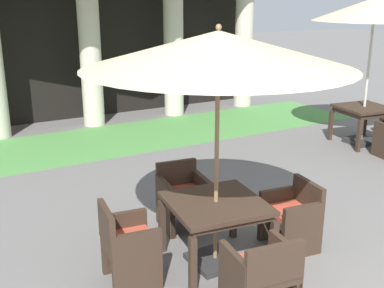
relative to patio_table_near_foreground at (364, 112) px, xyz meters
name	(u,v)px	position (x,y,z in m)	size (l,w,h in m)	color
lawn_strip	(116,139)	(-4.17, 2.68, -0.64)	(11.24, 2.25, 0.01)	#519347
patio_table_near_foreground	(364,112)	(0.00, 0.00, 0.00)	(1.05, 1.05, 0.75)	#38281E
patio_umbrella_near_foreground	(375,11)	(0.00, 0.00, 1.92)	(2.29, 2.29, 2.87)	#2D2D2D
patio_table_mid_left	(216,209)	(-4.96, -2.40, 0.00)	(1.10, 1.10, 0.74)	#38281E
patio_umbrella_mid_left	(218,51)	(-4.96, -2.40, 1.68)	(2.71, 2.71, 2.59)	#2D2D2D
patio_chair_mid_left_east	(292,216)	(-3.98, -2.52, -0.26)	(0.59, 0.64, 0.79)	#38281E
patio_chair_mid_left_west	(127,246)	(-5.94, -2.27, -0.23)	(0.57, 0.61, 0.87)	#38281E
patio_chair_mid_left_north	(183,197)	(-4.83, -1.41, -0.25)	(0.63, 0.62, 0.81)	#38281E
patio_chair_mid_left_south	(262,275)	(-5.08, -3.38, -0.23)	(0.65, 0.59, 0.83)	#38281E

